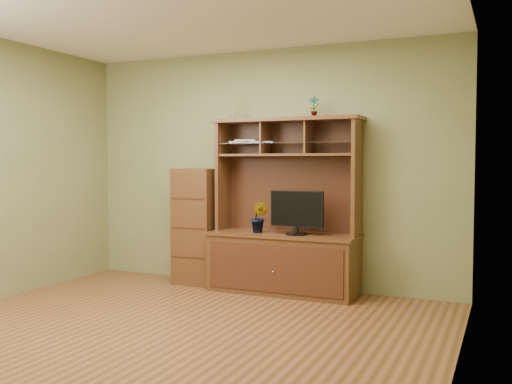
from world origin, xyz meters
The scene contains 8 objects.
room centered at (0.00, 0.00, 1.35)m, with size 4.54×4.04×2.74m.
media_hutch centered at (0.33, 1.73, 0.52)m, with size 1.66×0.61×1.90m.
monitor centered at (0.51, 1.64, 0.90)m, with size 0.59×0.23×0.47m.
orchid_plant centered at (0.08, 1.65, 0.82)m, with size 0.19×0.15×0.34m, color #2B5D20.
top_plant centered at (0.64, 1.80, 2.01)m, with size 0.12×0.08×0.23m, color #355C20.
reed_diffuser centered at (-0.32, 1.80, 2.02)m, with size 0.06×0.06×0.30m.
magazines centered at (-0.11, 1.81, 1.65)m, with size 0.56×0.27×0.04m.
side_cabinet centered at (-0.77, 1.76, 0.67)m, with size 0.48×0.44×1.34m.
Camera 1 is at (2.56, -4.03, 1.42)m, focal length 40.00 mm.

